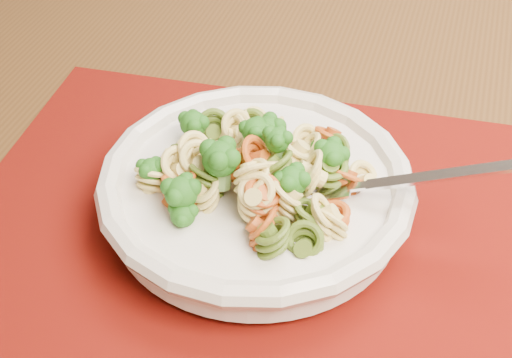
# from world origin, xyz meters

# --- Properties ---
(dining_table) EXTENTS (1.39, 0.98, 0.70)m
(dining_table) POSITION_xyz_m (-0.48, 0.24, 0.60)
(dining_table) COLOR #4B2F15
(dining_table) RESTS_ON ground
(placemat) EXTENTS (0.46, 0.37, 0.00)m
(placemat) POSITION_xyz_m (-0.53, 0.12, 0.70)
(placemat) COLOR #580F03
(placemat) RESTS_ON dining_table
(pasta_bowl) EXTENTS (0.25, 0.25, 0.05)m
(pasta_bowl) POSITION_xyz_m (-0.52, 0.12, 0.73)
(pasta_bowl) COLOR beige
(pasta_bowl) RESTS_ON placemat
(pasta_broccoli_heap) EXTENTS (0.21, 0.21, 0.06)m
(pasta_broccoli_heap) POSITION_xyz_m (-0.52, 0.12, 0.75)
(pasta_broccoli_heap) COLOR #DECC6E
(pasta_broccoli_heap) RESTS_ON pasta_bowl
(fork) EXTENTS (0.18, 0.03, 0.08)m
(fork) POSITION_xyz_m (-0.45, 0.11, 0.75)
(fork) COLOR silver
(fork) RESTS_ON pasta_bowl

